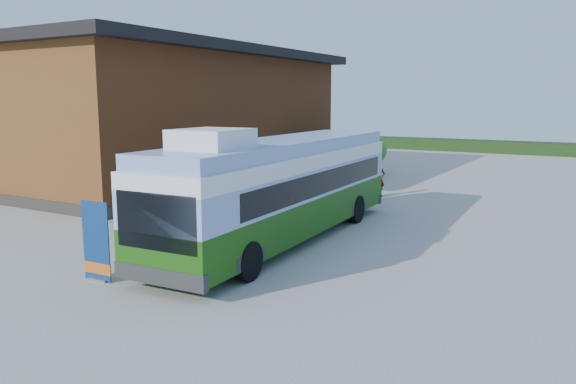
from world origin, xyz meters
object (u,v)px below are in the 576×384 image
Objects in this scene: picnic_table at (203,206)px; slurry_tanker at (344,152)px; person_b at (342,183)px; person_a at (379,179)px; bus at (282,186)px; banner at (96,249)px.

slurry_tanker reaches higher than picnic_table.
person_b is 0.27× the size of slurry_tanker.
bus is at bearing -133.95° from person_a.
slurry_tanker is at bearing 104.60° from bus.
bus is 7.59× the size of person_a.
slurry_tanker is at bearing 81.82° from person_a.
person_b is (3.05, 6.40, 0.36)m from picnic_table.
banner is 1.21× the size of person_b.
person_b is 8.60m from slurry_tanker.
person_b reaches higher than picnic_table.
banner is 1.25× the size of person_a.
slurry_tanker is at bearing 94.86° from banner.
slurry_tanker is (-4.92, 15.57, -0.39)m from bus.
slurry_tanker is at bearing -134.53° from person_b.
person_a is 0.26× the size of slurry_tanker.
slurry_tanker is (-3.52, 7.82, 0.61)m from person_b.
banner is at bearing -141.92° from person_a.
person_b is at bearing 97.31° from bus.
bus reaches higher than slurry_tanker.
person_a is 7.27m from slurry_tanker.
slurry_tanker is (-0.47, 14.22, 0.97)m from picnic_table.
picnic_table is (-4.45, 1.34, -1.36)m from bus.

